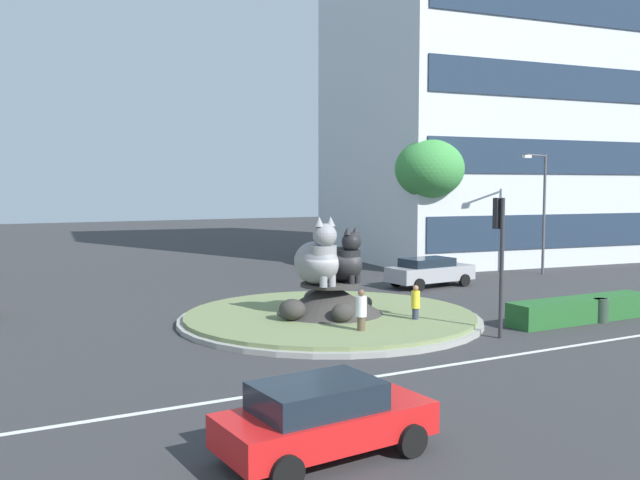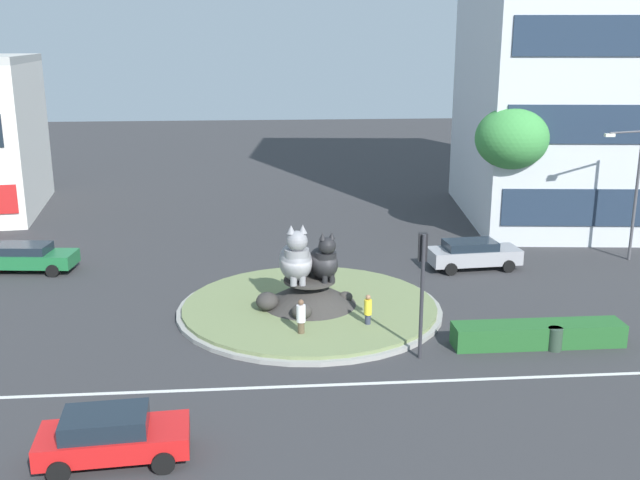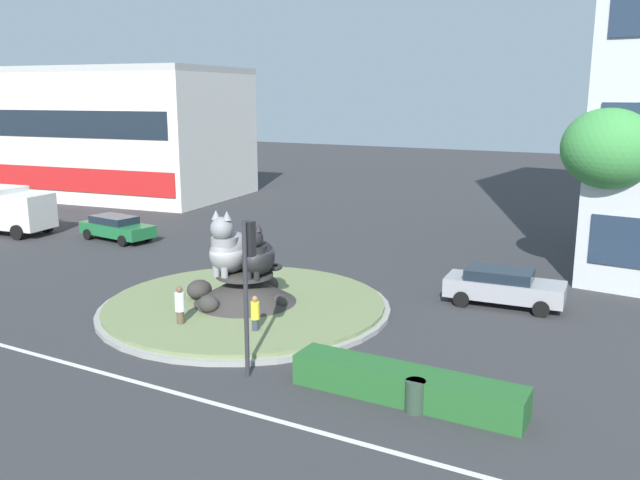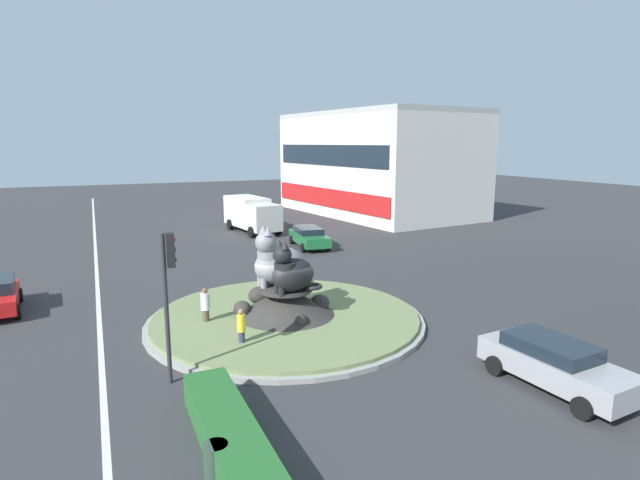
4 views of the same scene
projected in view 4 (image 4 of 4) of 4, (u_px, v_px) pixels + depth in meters
The scene contains 14 objects.
ground_plane at pixel (286, 322), 21.52m from camera, with size 160.00×160.00×0.00m, color #333335.
lane_centreline at pixel (101, 349), 18.64m from camera, with size 112.00×0.20×0.01m, color silver.
roundabout_island at pixel (286, 312), 21.46m from camera, with size 11.57×11.57×1.48m.
cat_statue_grey at pixel (277, 263), 21.53m from camera, with size 1.65×2.67×2.59m.
cat_statue_black at pixel (291, 273), 20.53m from camera, with size 1.62×2.41×2.17m.
traffic_light_mast at pixel (169, 280), 15.46m from camera, with size 0.34×0.46×4.78m.
shophouse_block at pixel (377, 164), 53.65m from camera, with size 22.36×14.66×10.53m.
clipped_hedge_strip at pixel (234, 446), 11.94m from camera, with size 6.68×1.20×0.90m, color #235B28.
pedestrian_white_shirt at pixel (206, 307), 20.56m from camera, with size 0.36×0.36×1.71m.
pedestrian_yellow_shirt at pixel (241, 328), 18.39m from camera, with size 0.31×0.31×1.58m.
sedan_on_far_lane at pixel (555, 363), 15.58m from camera, with size 4.80×2.30×1.50m.
parked_car_right at pixel (309, 237), 36.75m from camera, with size 4.93×2.44×1.43m.
delivery_box_truck at pixel (251, 213), 42.91m from camera, with size 7.14×3.34×2.87m.
litter_bin at pixel (216, 462), 11.31m from camera, with size 0.56×0.56×0.90m.
Camera 4 is at (19.30, -7.02, 7.43)m, focal length 28.62 mm.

